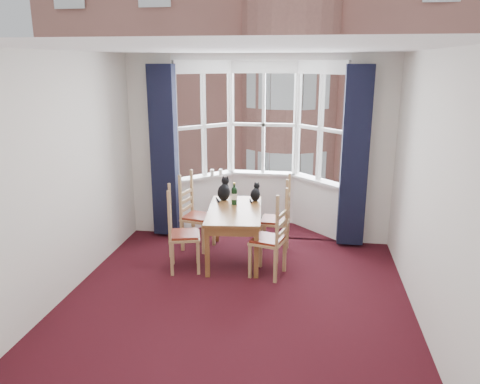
% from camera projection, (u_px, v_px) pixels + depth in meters
% --- Properties ---
extents(floor, '(4.50, 4.50, 0.00)m').
position_uv_depth(floor, '(234.00, 306.00, 5.31)').
color(floor, black).
rests_on(floor, ground).
extents(ceiling, '(4.50, 4.50, 0.00)m').
position_uv_depth(ceiling, '(233.00, 48.00, 4.56)').
color(ceiling, white).
rests_on(ceiling, floor).
extents(wall_left, '(0.00, 4.50, 4.50)m').
position_uv_depth(wall_left, '(58.00, 180.00, 5.23)').
color(wall_left, silver).
rests_on(wall_left, floor).
extents(wall_right, '(0.00, 4.50, 4.50)m').
position_uv_depth(wall_right, '(432.00, 195.00, 4.65)').
color(wall_right, silver).
rests_on(wall_right, floor).
extents(wall_near, '(4.00, 0.00, 4.00)m').
position_uv_depth(wall_near, '(172.00, 282.00, 2.80)').
color(wall_near, silver).
rests_on(wall_near, floor).
extents(wall_back_pier_left, '(0.70, 0.12, 2.80)m').
position_uv_depth(wall_back_pier_left, '(154.00, 146.00, 7.32)').
color(wall_back_pier_left, silver).
rests_on(wall_back_pier_left, floor).
extents(wall_back_pier_right, '(0.70, 0.12, 2.80)m').
position_uv_depth(wall_back_pier_right, '(370.00, 152.00, 6.84)').
color(wall_back_pier_right, silver).
rests_on(wall_back_pier_right, floor).
extents(bay_window, '(2.76, 0.94, 2.80)m').
position_uv_depth(bay_window, '(262.00, 144.00, 7.56)').
color(bay_window, white).
rests_on(bay_window, floor).
extents(curtain_left, '(0.38, 0.22, 2.60)m').
position_uv_depth(curtain_left, '(164.00, 152.00, 7.13)').
color(curtain_left, black).
rests_on(curtain_left, floor).
extents(curtain_right, '(0.38, 0.22, 2.60)m').
position_uv_depth(curtain_right, '(355.00, 157.00, 6.72)').
color(curtain_right, black).
rests_on(curtain_right, floor).
extents(dining_table, '(0.86, 1.42, 0.72)m').
position_uv_depth(dining_table, '(235.00, 216.00, 6.46)').
color(dining_table, brown).
rests_on(dining_table, floor).
extents(chair_left_near, '(0.50, 0.51, 0.92)m').
position_uv_depth(chair_left_near, '(177.00, 236.00, 6.12)').
color(chair_left_near, tan).
rests_on(chair_left_near, floor).
extents(chair_left_far, '(0.48, 0.50, 0.92)m').
position_uv_depth(chair_left_far, '(192.00, 217.00, 6.88)').
color(chair_left_far, tan).
rests_on(chair_left_far, floor).
extents(chair_right_near, '(0.49, 0.51, 0.92)m').
position_uv_depth(chair_right_near, '(275.00, 242.00, 5.94)').
color(chair_right_near, tan).
rests_on(chair_right_near, floor).
extents(chair_right_far, '(0.42, 0.44, 0.92)m').
position_uv_depth(chair_right_far, '(281.00, 222.00, 6.68)').
color(chair_right_far, tan).
rests_on(chair_right_far, floor).
extents(cat_left, '(0.20, 0.28, 0.36)m').
position_uv_depth(cat_left, '(224.00, 191.00, 6.85)').
color(cat_left, black).
rests_on(cat_left, dining_table).
extents(cat_right, '(0.17, 0.22, 0.28)m').
position_uv_depth(cat_right, '(256.00, 194.00, 6.82)').
color(cat_right, black).
rests_on(cat_right, dining_table).
extents(wine_bottle, '(0.08, 0.08, 0.32)m').
position_uv_depth(wine_bottle, '(234.00, 195.00, 6.63)').
color(wine_bottle, black).
rests_on(wine_bottle, dining_table).
extents(candle_tall, '(0.06, 0.06, 0.11)m').
position_uv_depth(candle_tall, '(212.00, 173.00, 7.66)').
color(candle_tall, white).
rests_on(candle_tall, bay_window).
extents(candle_short, '(0.06, 0.06, 0.11)m').
position_uv_depth(candle_short, '(221.00, 172.00, 7.67)').
color(candle_short, white).
rests_on(candle_short, bay_window).
extents(street, '(80.00, 80.00, 0.00)m').
position_uv_depth(street, '(300.00, 174.00, 37.63)').
color(street, '#333335').
rests_on(street, ground).
extents(tenement_building, '(18.40, 7.80, 15.20)m').
position_uv_depth(tenement_building, '(293.00, 91.00, 18.23)').
color(tenement_building, '#AC6758').
rests_on(tenement_building, street).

